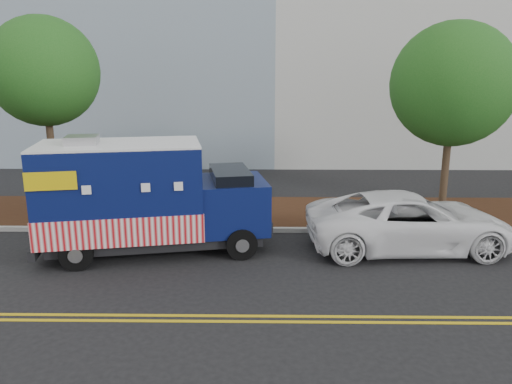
{
  "coord_description": "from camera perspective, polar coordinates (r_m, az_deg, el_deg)",
  "views": [
    {
      "loc": [
        1.37,
        -14.48,
        5.34
      ],
      "look_at": [
        1.16,
        0.6,
        1.58
      ],
      "focal_mm": 35.0,
      "sensor_mm": 36.0,
      "label": 1
    }
  ],
  "objects": [
    {
      "name": "white_car",
      "position": [
        15.69,
        17.21,
        -3.25
      ],
      "size": [
        6.3,
        3.14,
        1.72
      ],
      "primitive_type": "imported",
      "rotation": [
        0.0,
        0.0,
        1.62
      ],
      "color": "white",
      "rests_on": "ground"
    },
    {
      "name": "centerline_near",
      "position": [
        11.44,
        -6.36,
        -13.87
      ],
      "size": [
        120.0,
        0.1,
        0.01
      ],
      "primitive_type": "cube",
      "color": "gold",
      "rests_on": "ground"
    },
    {
      "name": "tree_c",
      "position": [
        18.57,
        21.6,
        11.34
      ],
      "size": [
        4.22,
        4.22,
        6.91
      ],
      "color": "#38281C",
      "rests_on": "ground"
    },
    {
      "name": "centerline_far",
      "position": [
        11.23,
        -6.52,
        -14.46
      ],
      "size": [
        120.0,
        0.1,
        0.01
      ],
      "primitive_type": "cube",
      "color": "gold",
      "rests_on": "ground"
    },
    {
      "name": "food_truck",
      "position": [
        14.93,
        -12.84,
        -0.91
      ],
      "size": [
        6.99,
        3.64,
        3.51
      ],
      "rotation": [
        0.0,
        0.0,
        0.19
      ],
      "color": "black",
      "rests_on": "ground"
    },
    {
      "name": "sign_post",
      "position": [
        16.89,
        -10.67,
        -0.43
      ],
      "size": [
        0.06,
        0.06,
        2.4
      ],
      "primitive_type": "cube",
      "color": "#473828",
      "rests_on": "ground"
    },
    {
      "name": "mulch_strip",
      "position": [
        18.79,
        -3.42,
        -2.3
      ],
      "size": [
        120.0,
        4.0,
        0.15
      ],
      "primitive_type": "cube",
      "color": "black",
      "rests_on": "ground"
    },
    {
      "name": "ground",
      "position": [
        15.5,
        -4.36,
        -6.2
      ],
      "size": [
        120.0,
        120.0,
        0.0
      ],
      "primitive_type": "plane",
      "color": "black",
      "rests_on": "ground"
    },
    {
      "name": "tree_a",
      "position": [
        19.52,
        -23.08,
        12.52
      ],
      "size": [
        3.84,
        3.84,
        7.14
      ],
      "color": "#38281C",
      "rests_on": "ground"
    },
    {
      "name": "curb",
      "position": [
        16.79,
        -3.94,
        -4.31
      ],
      "size": [
        120.0,
        0.18,
        0.15
      ],
      "primitive_type": "cube",
      "color": "#9E9E99",
      "rests_on": "ground"
    }
  ]
}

